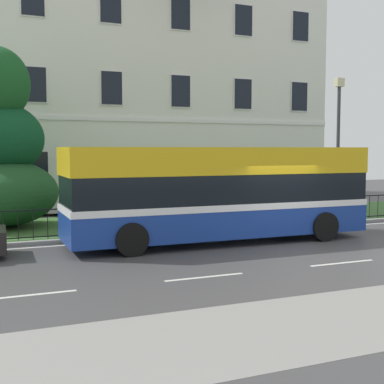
{
  "coord_description": "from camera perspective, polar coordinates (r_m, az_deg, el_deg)",
  "views": [
    {
      "loc": [
        -8.97,
        -12.9,
        3.01
      ],
      "look_at": [
        -1.54,
        4.83,
        1.44
      ],
      "focal_mm": 49.13,
      "sensor_mm": 36.0,
      "label": 1
    }
  ],
  "objects": [
    {
      "name": "iron_verge_railing",
      "position": [
        19.85,
        5.84,
        -2.26
      ],
      "size": [
        19.05,
        0.04,
        0.97
      ],
      "color": "black",
      "rests_on": "ground_plane"
    },
    {
      "name": "ground_plane",
      "position": [
        16.9,
        9.82,
        -5.71
      ],
      "size": [
        60.0,
        56.0,
        0.18
      ],
      "color": "#444344"
    },
    {
      "name": "street_lamp_post",
      "position": [
        23.19,
        15.59,
        5.79
      ],
      "size": [
        0.36,
        0.24,
        5.87
      ],
      "color": "#333338",
      "rests_on": "ground_plane"
    },
    {
      "name": "litter_bin",
      "position": [
        19.34,
        -2.74,
        -2.23
      ],
      "size": [
        0.55,
        0.55,
        1.13
      ],
      "color": "#4C4742",
      "rests_on": "ground_plane"
    },
    {
      "name": "evergreen_tree",
      "position": [
        20.58,
        -20.09,
        3.81
      ],
      "size": [
        4.02,
        4.02,
        6.61
      ],
      "color": "#423328",
      "rests_on": "ground_plane"
    },
    {
      "name": "single_decker_bus",
      "position": [
        16.99,
        2.98,
        -0.03
      ],
      "size": [
        9.97,
        2.7,
        3.07
      ],
      "rotation": [
        0.0,
        0.0,
        -0.01
      ],
      "color": "navy",
      "rests_on": "ground_plane"
    },
    {
      "name": "georgian_townhouse",
      "position": [
        31.14,
        -5.0,
        12.59
      ],
      "size": [
        17.39,
        11.0,
        14.31
      ],
      "color": "silver",
      "rests_on": "ground_plane"
    }
  ]
}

